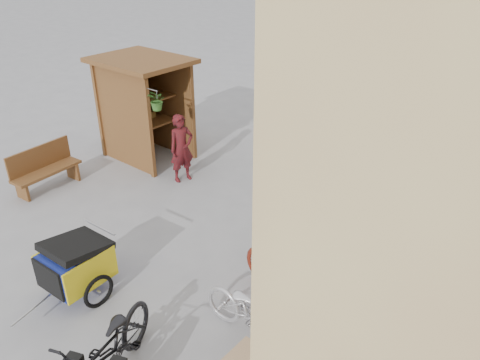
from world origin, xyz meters
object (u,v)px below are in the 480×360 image
Objects in this scene: child_trailer at (76,263)px; shopping_carts at (474,144)px; bench at (44,168)px; bike_5 at (368,193)px; cargo_bike at (107,356)px; bike_2 at (321,237)px; bike_1 at (290,271)px; bike_6 at (402,186)px; kiosk at (141,95)px; bike_4 at (357,208)px; person_kiosk at (182,148)px; bike_0 at (256,313)px; bike_3 at (334,222)px; bike_7 at (392,178)px.

shopping_carts is at bearing 65.64° from child_trailer.
bench is 0.88× the size of bike_5.
cargo_bike reaches higher than bike_2.
bench is at bearing -134.05° from shopping_carts.
bike_6 is (0.19, 3.61, -0.05)m from bike_1.
kiosk is 7.78m from shopping_carts.
bench reaches higher than bike_2.
bike_4 reaches higher than bike_2.
bike_0 is at bearing -105.53° from person_kiosk.
shopping_carts is 1.28× the size of bike_2.
person_kiosk is 0.91× the size of bike_2.
bike_3 is (-0.01, 0.44, 0.08)m from bike_2.
bench is 1.02× the size of bike_7.
bike_4 is at bearing -63.46° from person_kiosk.
shopping_carts is at bearing -6.04° from bike_5.
cargo_bike is at bearing 167.04° from bike_7.
bike_5 reaches higher than shopping_carts.
bench is 6.07m from bike_0.
child_trailer is at bearing -140.94° from person_kiosk.
bike_5 is at bearing 2.07° from bike_0.
bike_0 is 0.98× the size of bike_4.
bike_1 is (2.53, 1.91, -0.03)m from child_trailer.
bike_6 is at bearing -132.65° from bike_7.
cargo_bike is 4.24m from bike_3.
child_trailer is 1.00× the size of bike_2.
bench is at bearing -99.36° from kiosk.
bike_3 is at bearing -166.25° from bike_4.
person_kiosk reaches higher than shopping_carts.
bike_6 is (0.31, 1.30, 0.01)m from bike_4.
bike_0 is 3.77m from bike_5.
bike_0 is (0.88, 1.71, -0.06)m from cargo_bike.
kiosk is 1.65× the size of person_kiosk.
cargo_bike is at bearing 161.51° from bike_3.
shopping_carts is 9.22m from cargo_bike.
bench is 6.66m from bike_5.
bike_1 is 0.98× the size of bike_6.
bike_7 is at bearing 68.94° from bike_6.
cargo_bike is 5.36m from person_kiosk.
shopping_carts reaches higher than bike_0.
bike_5 is (5.79, 3.28, 0.04)m from bench.
person_kiosk reaches higher than bike_3.
shopping_carts reaches higher than bike_6.
bike_3 is at bearing 171.59° from bike_7.
shopping_carts reaches higher than bike_4.
bike_2 is (-0.87, -5.34, -0.12)m from shopping_carts.
bike_0 is at bearing -27.21° from kiosk.
bike_3 reaches higher than bike_4.
child_trailer is 0.98× the size of bike_5.
cargo_bike is 5.51m from bike_5.
bike_1 is at bearing -169.02° from bike_5.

